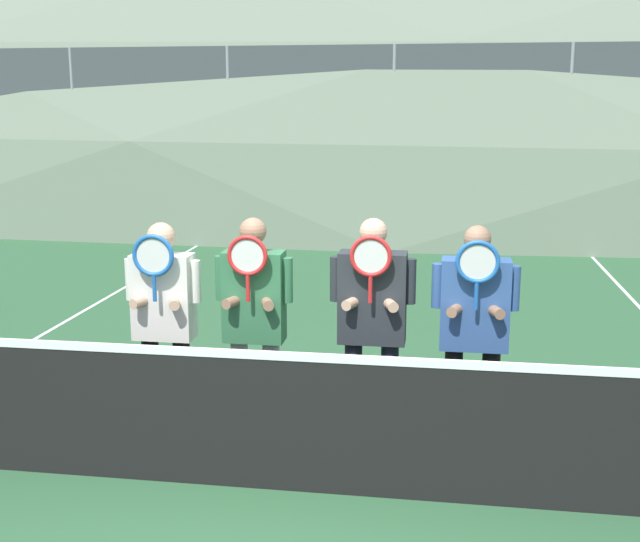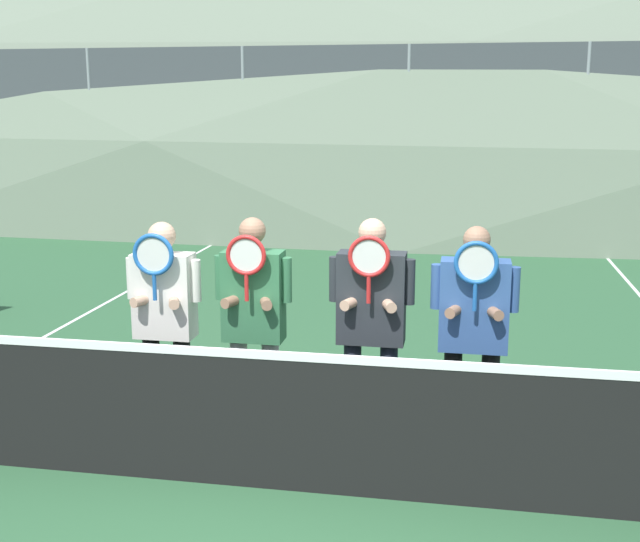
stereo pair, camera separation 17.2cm
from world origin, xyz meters
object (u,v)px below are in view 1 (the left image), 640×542
Objects in this scene: player_center_right at (372,316)px; car_far_left at (208,176)px; player_center_left at (254,316)px; player_rightmost at (474,323)px; car_left_of_center at (421,181)px; player_leftmost at (164,313)px.

car_far_left reaches higher than player_center_right.
player_center_left is 1.02× the size of player_rightmost.
player_center_left is at bearing -94.08° from car_left_of_center.
car_left_of_center reaches higher than player_rightmost.
player_leftmost is 0.97× the size of player_center_right.
player_leftmost is 11.98m from car_left_of_center.
car_far_left is at bearing 114.86° from player_rightmost.
player_center_left is 1.60m from player_rightmost.
car_far_left is at bearing 178.37° from car_left_of_center.
player_center_right is 11.83m from car_left_of_center.
car_far_left reaches higher than player_center_left.
player_center_right is at bearing -89.95° from car_left_of_center.
player_leftmost is at bearing -178.63° from player_rightmost.
car_far_left reaches higher than player_rightmost.
player_rightmost reaches higher than player_leftmost.
player_center_left is 0.42× the size of car_left_of_center.
player_leftmost is at bearing -178.43° from player_center_right.
player_center_right is 0.42× the size of car_left_of_center.
player_center_left is 0.86m from player_center_right.
car_left_of_center reaches higher than player_leftmost.
player_center_left is 11.95m from car_left_of_center.
player_rightmost is at bearing -86.41° from car_left_of_center.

